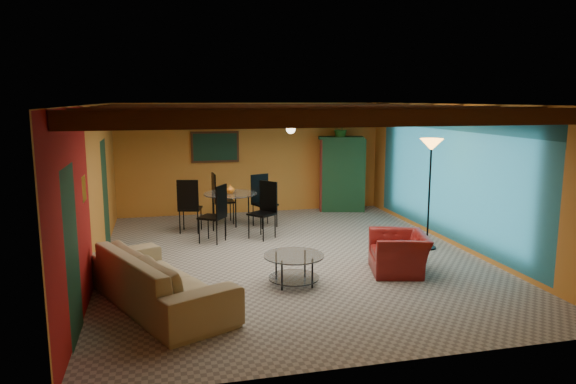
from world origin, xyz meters
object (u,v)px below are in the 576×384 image
object	(u,v)px
sofa	(160,279)
potted_plant	(341,128)
armoire	(340,175)
dining_table	(231,205)
coffee_table	(294,269)
vase	(230,174)
armchair	(399,253)
floor_lamp	(429,194)

from	to	relation	value
sofa	potted_plant	world-z (taller)	potted_plant
armoire	dining_table	bearing A→B (deg)	-136.78
coffee_table	vase	bearing A→B (deg)	98.32
armoire	potted_plant	size ratio (longest dim) A/B	3.45
armchair	potted_plant	xyz separation A→B (m)	(0.68, 4.92, 1.75)
armoire	vase	size ratio (longest dim) A/B	9.67
sofa	potted_plant	xyz separation A→B (m)	(4.47, 5.47, 1.69)
coffee_table	dining_table	world-z (taller)	dining_table
armchair	coffee_table	size ratio (longest dim) A/B	1.08
coffee_table	potted_plant	distance (m)	5.94
sofa	floor_lamp	xyz separation A→B (m)	(4.92, 1.73, 0.66)
dining_table	armoire	distance (m)	3.42
floor_lamp	potted_plant	distance (m)	3.90
dining_table	potted_plant	xyz separation A→B (m)	(2.99, 1.61, 1.49)
coffee_table	dining_table	bearing A→B (deg)	98.32
armchair	armoire	distance (m)	5.00
sofa	armoire	world-z (taller)	armoire
potted_plant	coffee_table	bearing A→B (deg)	-116.13
armchair	floor_lamp	world-z (taller)	floor_lamp
sofa	dining_table	distance (m)	4.14
coffee_table	vase	xyz separation A→B (m)	(-0.51, 3.46, 1.02)
dining_table	floor_lamp	world-z (taller)	floor_lamp
coffee_table	floor_lamp	world-z (taller)	floor_lamp
dining_table	armoire	bearing A→B (deg)	28.32
coffee_table	floor_lamp	size ratio (longest dim) A/B	0.44
potted_plant	floor_lamp	bearing A→B (deg)	-83.14
armchair	potted_plant	bearing A→B (deg)	-173.55
floor_lamp	potted_plant	xyz separation A→B (m)	(-0.45, 3.74, 1.03)
armchair	dining_table	xyz separation A→B (m)	(-2.31, 3.30, 0.26)
sofa	vase	world-z (taller)	vase
floor_lamp	armoire	bearing A→B (deg)	96.86
vase	armoire	bearing A→B (deg)	28.32
armoire	potted_plant	xyz separation A→B (m)	(0.00, 0.00, 1.17)
armoire	floor_lamp	world-z (taller)	floor_lamp
dining_table	potted_plant	size ratio (longest dim) A/B	4.25
dining_table	vase	world-z (taller)	vase
vase	dining_table	bearing A→B (deg)	180.00
armoire	vase	bearing A→B (deg)	-136.78
sofa	potted_plant	bearing A→B (deg)	-64.16
floor_lamp	vase	bearing A→B (deg)	148.30
armchair	vase	distance (m)	4.14
coffee_table	floor_lamp	distance (m)	3.32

